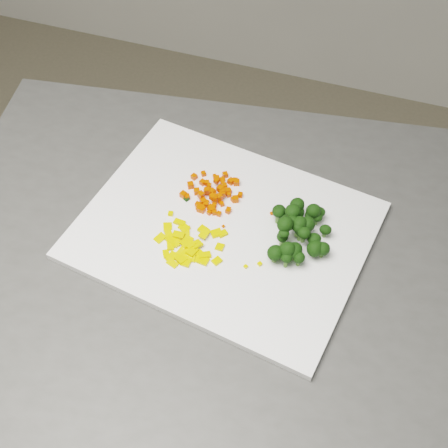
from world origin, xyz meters
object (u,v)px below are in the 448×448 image
(pepper_pile, at_px, (190,239))
(counter_block, at_px, (238,378))
(broccoli_pile, at_px, (294,226))
(cutting_board, at_px, (224,230))
(carrot_pile, at_px, (213,189))

(pepper_pile, bearing_deg, counter_block, 5.35)
(broccoli_pile, bearing_deg, counter_block, -140.68)
(cutting_board, xyz_separation_m, broccoli_pile, (0.11, 0.02, 0.03))
(carrot_pile, relative_size, pepper_pile, 0.86)
(cutting_board, xyz_separation_m, pepper_pile, (-0.04, -0.04, 0.01))
(counter_block, xyz_separation_m, cutting_board, (-0.04, 0.03, 0.46))
(pepper_pile, bearing_deg, cutting_board, 45.90)
(pepper_pile, distance_m, broccoli_pile, 0.16)
(cutting_board, relative_size, broccoli_pile, 3.75)
(cutting_board, xyz_separation_m, carrot_pile, (-0.04, 0.06, 0.02))
(broccoli_pile, bearing_deg, cutting_board, -170.68)
(carrot_pile, bearing_deg, counter_block, -49.29)
(counter_block, bearing_deg, cutting_board, 140.68)
(counter_block, relative_size, cutting_board, 2.25)
(counter_block, relative_size, carrot_pile, 10.14)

